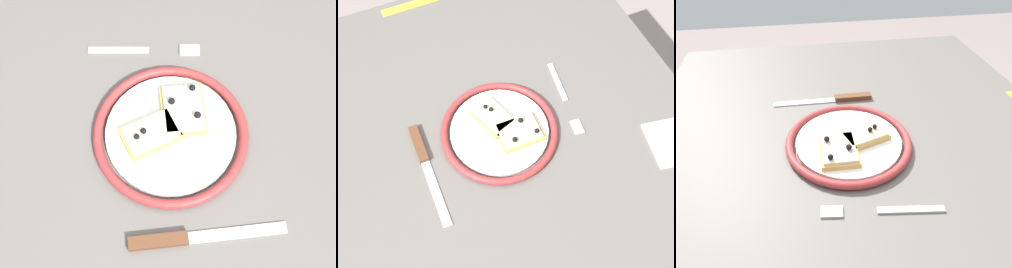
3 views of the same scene
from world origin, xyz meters
TOP-DOWN VIEW (x-y plane):
  - ground_plane at (0.00, 0.00)m, footprint 6.00×6.00m
  - dining_table at (0.00, 0.00)m, footprint 0.98×0.92m
  - plate at (-0.05, 0.02)m, footprint 0.26×0.26m
  - pizza_slice_near at (-0.05, -0.01)m, footprint 0.09×0.11m
  - pizza_slice_far at (-0.08, 0.05)m, footprint 0.09×0.07m
  - knife at (0.12, 0.02)m, footprint 0.02×0.24m
  - fork at (-0.22, -0.00)m, footprint 0.04×0.20m

SIDE VIEW (x-z plane):
  - ground_plane at x=0.00m, z-range 0.00..0.00m
  - dining_table at x=0.00m, z-range 0.28..1.04m
  - fork at x=-0.22m, z-range 0.76..0.76m
  - knife at x=0.12m, z-range 0.76..0.77m
  - plate at x=-0.05m, z-range 0.76..0.78m
  - pizza_slice_near at x=-0.05m, z-range 0.77..0.79m
  - pizza_slice_far at x=-0.08m, z-range 0.77..0.79m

